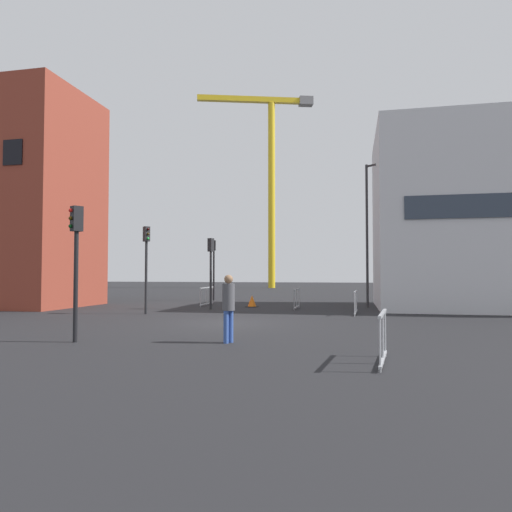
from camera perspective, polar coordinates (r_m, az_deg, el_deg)
The scene contains 15 objects.
ground at distance 17.89m, azimuth -3.70°, elevation -8.22°, with size 160.00×160.00×0.00m, color black.
brick_building at distance 30.66m, azimuth -27.80°, elevation 6.02°, with size 8.76×6.34×12.24m.
office_block at distance 28.38m, azimuth 28.74°, elevation 4.12°, with size 13.94×8.53×9.73m.
construction_crane at distance 62.03m, azimuth 1.70°, elevation 11.23°, with size 14.86×5.37×25.29m.
streetlamp_tall at distance 26.52m, azimuth 13.93°, elevation 4.00°, with size 1.79×1.23×7.99m.
traffic_light_island at distance 24.59m, azimuth -5.57°, elevation -0.65°, with size 0.31×0.39×3.75m.
traffic_light_crosswalk at distance 13.77m, azimuth -21.25°, elevation 0.68°, with size 0.35×0.39×3.76m.
traffic_light_near at distance 32.58m, azimuth -5.20°, elevation -0.53°, with size 0.29×0.39×4.20m.
traffic_light_corner at distance 22.29m, azimuth -13.33°, elevation 0.09°, with size 0.38×0.36×4.09m.
pedestrian_walking at distance 12.74m, azimuth -3.40°, elevation -5.77°, with size 0.34×0.34×1.85m.
safety_barrier_right_run at distance 10.21m, azimuth 15.32°, elevation -9.57°, with size 0.29×1.98×1.08m.
safety_barrier_rear at distance 24.78m, azimuth 5.02°, elevation -5.22°, with size 0.08×2.21×1.08m.
safety_barrier_left_run at distance 27.64m, azimuth -6.08°, elevation -4.89°, with size 0.11×2.58×1.08m.
safety_barrier_mid_span at distance 22.11m, azimuth 12.15°, elevation -5.55°, with size 0.17×2.44×1.08m.
traffic_cone_by_barrier at distance 26.30m, azimuth -0.50°, elevation -5.61°, with size 0.65×0.65×0.66m.
Camera 1 is at (4.78, -17.14, 1.89)m, focal length 32.55 mm.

